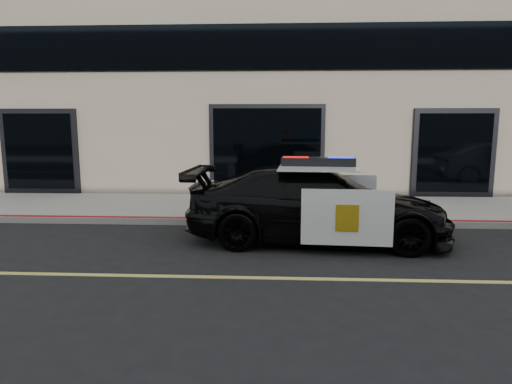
{
  "coord_description": "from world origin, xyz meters",
  "views": [
    {
      "loc": [
        -0.61,
        -6.76,
        2.44
      ],
      "look_at": [
        -1.08,
        2.2,
        1.0
      ],
      "focal_mm": 32.0,
      "sensor_mm": 36.0,
      "label": 1
    }
  ],
  "objects": [
    {
      "name": "ground",
      "position": [
        0.0,
        0.0,
        0.0
      ],
      "size": [
        120.0,
        120.0,
        0.0
      ],
      "primitive_type": "plane",
      "color": "black",
      "rests_on": "ground"
    },
    {
      "name": "fire_hydrant",
      "position": [
        -2.3,
        4.58,
        0.5
      ],
      "size": [
        0.34,
        0.47,
        0.75
      ],
      "color": "white",
      "rests_on": "sidewalk_n"
    },
    {
      "name": "sidewalk_n",
      "position": [
        0.0,
        5.25,
        0.07
      ],
      "size": [
        60.0,
        3.5,
        0.15
      ],
      "primitive_type": "cube",
      "color": "gray",
      "rests_on": "ground"
    },
    {
      "name": "police_car",
      "position": [
        0.15,
        2.24,
        0.76
      ],
      "size": [
        2.74,
        5.44,
        1.7
      ],
      "color": "black",
      "rests_on": "ground"
    },
    {
      "name": "building_n",
      "position": [
        0.0,
        10.5,
        6.0
      ],
      "size": [
        60.0,
        7.0,
        12.0
      ],
      "primitive_type": "cube",
      "color": "#756856",
      "rests_on": "ground"
    }
  ]
}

